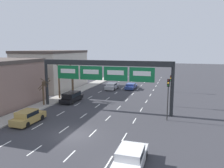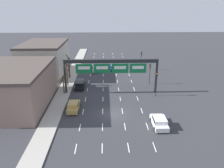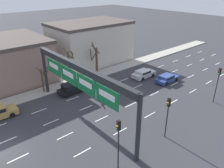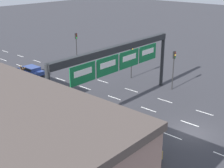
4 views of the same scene
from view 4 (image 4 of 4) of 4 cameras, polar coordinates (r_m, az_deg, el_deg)
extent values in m
plane|color=#333338|center=(30.56, 14.18, -8.67)|extent=(220.00, 220.00, 0.00)
cube|color=white|center=(27.24, 7.26, -11.98)|extent=(0.12, 2.00, 0.01)
cube|color=white|center=(29.89, -0.73, -8.67)|extent=(0.12, 2.00, 0.01)
cube|color=white|center=(33.08, -7.19, -5.82)|extent=(0.12, 2.00, 0.01)
cube|color=white|center=(36.68, -12.39, -3.45)|extent=(0.12, 2.00, 0.01)
cube|color=white|center=(40.58, -16.62, -1.49)|extent=(0.12, 2.00, 0.01)
cube|color=white|center=(29.67, 10.94, -9.30)|extent=(0.12, 2.00, 0.01)
cube|color=white|center=(32.12, 3.26, -6.52)|extent=(0.12, 2.00, 0.01)
cube|color=white|center=(35.11, -3.16, -4.08)|extent=(0.12, 2.00, 0.01)
cube|color=white|center=(38.52, -8.47, -2.01)|extent=(0.12, 2.00, 0.01)
cube|color=white|center=(42.25, -12.87, -0.27)|extent=(0.12, 2.00, 0.01)
cube|color=white|center=(46.22, -16.54, 1.18)|extent=(0.12, 2.00, 0.01)
cube|color=white|center=(50.38, -19.62, 2.39)|extent=(0.12, 2.00, 0.01)
cube|color=white|center=(32.26, 14.00, -7.02)|extent=(0.12, 2.00, 0.01)
cube|color=white|center=(34.52, 6.68, -4.64)|extent=(0.12, 2.00, 0.01)
cube|color=white|center=(37.32, 0.40, -2.52)|extent=(0.12, 2.00, 0.01)
cube|color=white|center=(40.55, -4.93, -0.69)|extent=(0.12, 2.00, 0.01)
cube|color=white|center=(44.11, -9.43, 0.85)|extent=(0.12, 2.00, 0.01)
cube|color=white|center=(47.92, -13.24, 2.16)|extent=(0.12, 2.00, 0.01)
cube|color=white|center=(51.94, -16.48, 3.26)|extent=(0.12, 2.00, 0.01)
cube|color=white|center=(56.12, -19.25, 4.20)|extent=(0.12, 2.00, 0.01)
cube|color=white|center=(34.96, 16.57, -5.06)|extent=(0.12, 2.00, 0.01)
cube|color=white|center=(37.06, 9.63, -2.99)|extent=(0.12, 2.00, 0.01)
cube|color=white|center=(39.69, 3.54, -1.13)|extent=(0.12, 2.00, 0.01)
cube|color=white|center=(42.73, -1.73, 0.49)|extent=(0.12, 2.00, 0.01)
cube|color=white|center=(46.12, -6.27, 1.88)|extent=(0.12, 2.00, 0.01)
cube|color=white|center=(49.79, -10.17, 3.07)|extent=(0.12, 2.00, 0.01)
cube|color=white|center=(53.66, -13.53, 4.08)|extent=(0.12, 2.00, 0.01)
cube|color=white|center=(57.72, -16.43, 4.93)|extent=(0.12, 2.00, 0.01)
cube|color=white|center=(61.91, -18.95, 5.67)|extent=(0.12, 2.00, 0.01)
cylinder|color=#232628|center=(28.08, -11.37, -3.22)|extent=(0.43, 0.43, 6.93)
cylinder|color=#232628|center=(40.83, 9.16, 4.38)|extent=(0.43, 0.43, 6.93)
cube|color=#232628|center=(32.97, 0.83, 6.43)|extent=(18.10, 0.60, 0.70)
cube|color=#116B38|center=(29.49, -5.35, 1.85)|extent=(3.25, 0.08, 1.88)
cube|color=white|center=(29.41, -5.30, 2.14)|extent=(2.27, 0.02, 0.60)
cube|color=#116B38|center=(31.86, -0.77, 3.34)|extent=(3.25, 0.08, 1.88)
cube|color=white|center=(31.78, -0.71, 3.62)|extent=(2.27, 0.02, 0.60)
cube|color=#116B38|center=(34.42, 3.16, 4.61)|extent=(3.25, 0.08, 1.88)
cube|color=white|center=(34.35, 3.22, 4.87)|extent=(2.27, 0.02, 0.60)
cube|color=#116B38|center=(37.13, 6.54, 5.68)|extent=(3.25, 0.08, 1.88)
cube|color=white|center=(37.07, 6.61, 5.92)|extent=(2.27, 0.02, 0.60)
cube|color=black|center=(32.90, -10.95, -5.25)|extent=(1.91, 4.88, 0.59)
cube|color=black|center=(32.59, -10.97, -4.22)|extent=(1.76, 3.41, 0.74)
cube|color=black|center=(32.59, -10.97, -4.22)|extent=(1.80, 3.14, 0.53)
cylinder|color=black|center=(33.61, -13.64, -5.22)|extent=(0.22, 0.66, 0.66)
cylinder|color=black|center=(34.51, -11.30, -4.33)|extent=(0.22, 0.66, 0.66)
cylinder|color=black|center=(31.45, -10.52, -6.81)|extent=(0.22, 0.66, 0.66)
cylinder|color=black|center=(32.41, -8.12, -5.80)|extent=(0.22, 0.66, 0.66)
cube|color=navy|center=(47.00, -14.62, 2.29)|extent=(1.82, 4.39, 0.55)
cube|color=navy|center=(46.64, -14.49, 2.82)|extent=(1.68, 2.28, 0.47)
cube|color=black|center=(46.64, -14.49, 2.82)|extent=(1.71, 2.10, 0.34)
cylinder|color=black|center=(47.68, -16.32, 2.20)|extent=(0.22, 0.66, 0.66)
cylinder|color=black|center=(48.52, -14.69, 2.66)|extent=(0.22, 0.66, 0.66)
cylinder|color=black|center=(45.56, -14.52, 1.54)|extent=(0.22, 0.66, 0.66)
cylinder|color=black|center=(46.44, -12.85, 2.03)|extent=(0.22, 0.66, 0.66)
cube|color=#B7B7BC|center=(43.84, -17.47, 0.81)|extent=(1.91, 4.35, 0.71)
cube|color=#B7B7BC|center=(43.45, -17.37, 1.45)|extent=(1.75, 2.26, 0.45)
cube|color=black|center=(43.45, -17.37, 1.45)|extent=(1.79, 2.08, 0.32)
cylinder|color=black|center=(44.60, -19.26, 0.62)|extent=(0.22, 0.66, 0.66)
cylinder|color=black|center=(45.40, -17.39, 1.18)|extent=(0.22, 0.66, 0.66)
cylinder|color=black|center=(42.44, -17.49, -0.16)|extent=(0.22, 0.66, 0.66)
cylinder|color=black|center=(43.28, -15.56, 0.44)|extent=(0.22, 0.66, 0.66)
cube|color=#A88947|center=(26.14, 4.08, -11.91)|extent=(1.81, 4.38, 0.74)
cube|color=#A88947|center=(25.65, 4.59, -10.83)|extent=(1.66, 2.28, 0.62)
cube|color=black|center=(25.65, 4.59, -10.83)|extent=(1.70, 2.09, 0.44)
cylinder|color=black|center=(26.42, 0.65, -12.07)|extent=(0.22, 0.66, 0.66)
cylinder|color=black|center=(27.50, 2.92, -10.70)|extent=(0.22, 0.66, 0.66)
cylinder|color=black|center=(25.07, 5.34, -14.15)|extent=(0.22, 0.66, 0.66)
cylinder|color=black|center=(26.20, 7.51, -12.58)|extent=(0.22, 0.66, 0.66)
cylinder|color=black|center=(39.94, 11.07, 1.78)|extent=(0.12, 0.12, 4.10)
cube|color=black|center=(39.24, 11.31, 5.24)|extent=(0.30, 0.24, 0.90)
sphere|color=#3D0E0C|center=(39.10, 11.51, 5.63)|extent=(0.20, 0.20, 0.20)
sphere|color=gold|center=(39.17, 11.47, 5.21)|extent=(0.20, 0.20, 0.20)
sphere|color=#0E3515|center=(39.25, 11.44, 4.78)|extent=(0.20, 0.20, 0.20)
cylinder|color=black|center=(50.79, -6.49, 5.98)|extent=(0.12, 0.12, 4.07)
cube|color=black|center=(50.24, -6.60, 8.72)|extent=(0.30, 0.24, 0.90)
sphere|color=#3D0E0C|center=(50.09, -6.51, 9.04)|extent=(0.20, 0.20, 0.20)
sphere|color=#412F0C|center=(50.14, -6.50, 8.71)|extent=(0.20, 0.20, 0.20)
sphere|color=green|center=(50.20, -6.49, 8.37)|extent=(0.20, 0.20, 0.20)
cylinder|color=black|center=(43.62, 3.56, 3.46)|extent=(0.12, 0.12, 3.75)
cube|color=black|center=(43.00, 3.63, 6.42)|extent=(0.30, 0.24, 0.90)
sphere|color=#3D0E0C|center=(42.86, 3.78, 6.78)|extent=(0.20, 0.20, 0.20)
sphere|color=gold|center=(42.93, 3.77, 6.39)|extent=(0.20, 0.20, 0.20)
sphere|color=#0E3515|center=(43.00, 3.76, 6.01)|extent=(0.20, 0.20, 0.20)
cylinder|color=brown|center=(31.32, -16.42, -2.42)|extent=(0.30, 0.30, 5.35)
cylinder|color=brown|center=(30.24, -16.01, 2.27)|extent=(0.98, 0.79, 1.38)
cylinder|color=brown|center=(31.24, -16.64, 1.51)|extent=(1.18, 1.01, 1.68)
cylinder|color=brown|center=(30.94, -16.73, 2.15)|extent=(0.87, 0.79, 0.84)
cylinder|color=brown|center=(31.22, -17.13, 1.08)|extent=(1.29, 0.43, 1.19)
cylinder|color=brown|center=(31.00, -15.87, 1.16)|extent=(0.24, 1.31, 1.05)
cylinder|color=brown|center=(28.20, -11.15, -6.56)|extent=(0.26, 0.26, 3.54)
cylinder|color=brown|center=(28.00, -12.90, -3.93)|extent=(1.62, 0.92, 1.69)
cylinder|color=brown|center=(27.99, -11.84, -3.61)|extent=(1.05, 0.27, 1.03)
cylinder|color=brown|center=(27.95, -10.64, -3.97)|extent=(0.20, 1.01, 1.22)
cylinder|color=brown|center=(27.53, -10.14, -2.92)|extent=(0.70, 1.23, 1.04)
cylinder|color=brown|center=(28.24, -12.76, -4.33)|extent=(1.78, 0.67, 1.67)
camera|label=1|loc=(35.16, 52.18, 2.71)|focal=35.00mm
camera|label=2|loc=(30.80, 84.78, 6.80)|focal=35.00mm
camera|label=3|loc=(44.39, 31.49, 18.14)|focal=35.00mm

